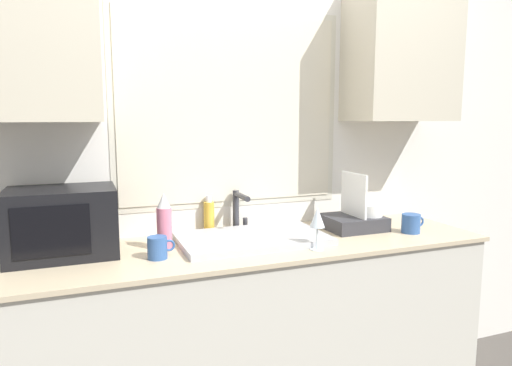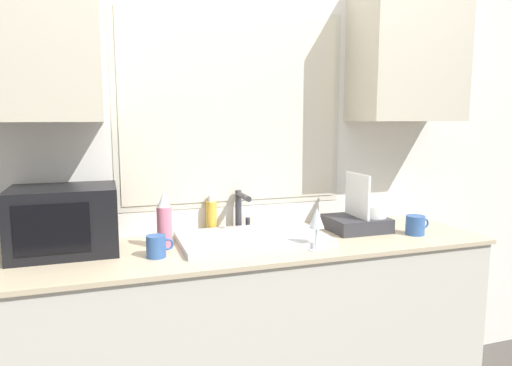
{
  "view_description": "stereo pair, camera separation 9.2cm",
  "coord_description": "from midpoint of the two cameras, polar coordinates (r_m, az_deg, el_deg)",
  "views": [
    {
      "loc": [
        -0.71,
        -1.6,
        1.49
      ],
      "look_at": [
        0.01,
        0.27,
        1.21
      ],
      "focal_mm": 32.0,
      "sensor_mm": 36.0,
      "label": 1
    },
    {
      "loc": [
        -0.62,
        -1.63,
        1.49
      ],
      "look_at": [
        0.01,
        0.27,
        1.21
      ],
      "focal_mm": 32.0,
      "sensor_mm": 36.0,
      "label": 2
    }
  ],
  "objects": [
    {
      "name": "faucet",
      "position": [
        2.28,
        -0.73,
        -2.98
      ],
      "size": [
        0.08,
        0.19,
        0.2
      ],
      "color": "#333338",
      "rests_on": "countertop"
    },
    {
      "name": "soap_bottle",
      "position": [
        2.29,
        -4.46,
        -4.08
      ],
      "size": [
        0.05,
        0.05,
        0.19
      ],
      "color": "gold",
      "rests_on": "countertop"
    },
    {
      "name": "wine_glass",
      "position": [
        1.97,
        8.93,
        -4.51
      ],
      "size": [
        0.07,
        0.07,
        0.19
      ],
      "color": "silver",
      "rests_on": "countertop"
    },
    {
      "name": "spray_bottle",
      "position": [
        2.02,
        -10.11,
        -4.77
      ],
      "size": [
        0.06,
        0.06,
        0.25
      ],
      "color": "#D8728C",
      "rests_on": "countertop"
    },
    {
      "name": "dish_rack",
      "position": [
        2.38,
        13.83,
        -4.43
      ],
      "size": [
        0.28,
        0.25,
        0.29
      ],
      "color": "#333338",
      "rests_on": "countertop"
    },
    {
      "name": "mug_by_rack",
      "position": [
        2.38,
        20.37,
        -4.96
      ],
      "size": [
        0.12,
        0.09,
        0.09
      ],
      "color": "#335999",
      "rests_on": "countertop"
    },
    {
      "name": "mug_near_sink",
      "position": [
        1.91,
        -10.97,
        -7.78
      ],
      "size": [
        0.11,
        0.08,
        0.09
      ],
      "color": "#335999",
      "rests_on": "countertop"
    },
    {
      "name": "sink_basin",
      "position": [
        2.12,
        0.84,
        -6.95
      ],
      "size": [
        0.67,
        0.41,
        0.03
      ],
      "color": "#B2B2B7",
      "rests_on": "countertop"
    },
    {
      "name": "countertop",
      "position": [
        2.27,
        0.76,
        -18.83
      ],
      "size": [
        2.2,
        0.63,
        0.93
      ],
      "color": "beige",
      "rests_on": "ground_plane"
    },
    {
      "name": "microwave",
      "position": [
        2.06,
        -21.67,
        -4.35
      ],
      "size": [
        0.42,
        0.31,
        0.28
      ],
      "color": "black",
      "rests_on": "countertop"
    },
    {
      "name": "wall_back",
      "position": [
        2.3,
        -1.56,
        6.1
      ],
      "size": [
        6.0,
        0.38,
        2.6
      ],
      "color": "silver",
      "rests_on": "ground_plane"
    }
  ]
}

